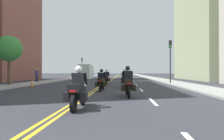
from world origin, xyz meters
name	(u,v)px	position (x,y,z in m)	size (l,w,h in m)	color
ground_plane	(115,77)	(0.00, 48.00, 0.00)	(264.00, 264.00, 0.00)	#2E2F36
sidewalk_left	(81,77)	(-8.17, 48.00, 0.06)	(2.72, 144.00, 0.12)	#9A9295
sidewalk_right	(149,77)	(8.17, 48.00, 0.06)	(2.72, 144.00, 0.12)	gray
centreline_yellow_inner	(114,77)	(-0.12, 48.00, 0.00)	(0.12, 132.00, 0.01)	yellow
centreline_yellow_outer	(115,77)	(0.12, 48.00, 0.00)	(0.12, 132.00, 0.01)	yellow
lane_dashes_white	(132,81)	(3.40, 29.00, 0.00)	(0.14, 56.40, 0.01)	silver
building_right_1	(207,31)	(16.57, 35.24, 8.48)	(6.76, 18.52, 16.95)	#9BA47C
motorcycle_0	(78,91)	(0.43, 5.93, 0.64)	(0.76, 2.15, 1.58)	black
motorcycle_1	(128,84)	(2.32, 9.73, 0.68)	(0.78, 2.19, 1.68)	black
motorcycle_2	(101,82)	(0.51, 13.17, 0.64)	(0.77, 2.21, 1.57)	black
motorcycle_3	(126,80)	(2.26, 16.40, 0.66)	(0.78, 2.24, 1.62)	black
motorcycle_4	(107,78)	(0.31, 20.21, 0.66)	(0.77, 2.20, 1.63)	black
motorcycle_5	(124,78)	(2.16, 24.08, 0.65)	(0.77, 2.27, 1.59)	black
traffic_cone_1	(32,83)	(-5.93, 16.22, 0.38)	(0.31, 0.31, 0.76)	black
traffic_light_near	(170,54)	(7.21, 21.45, 3.29)	(0.28, 0.38, 4.79)	black
traffic_light_far	(82,64)	(-7.21, 44.43, 3.13)	(0.28, 0.38, 4.52)	black
pedestrian_0	(37,75)	(-8.86, 24.10, 0.90)	(0.37, 0.24, 1.75)	#22252F
street_tree_0	(9,49)	(-8.66, 17.33, 3.51)	(2.42, 2.42, 4.74)	#4F3824
parked_truck	(87,72)	(-5.41, 40.17, 1.27)	(2.20, 6.50, 2.80)	silver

